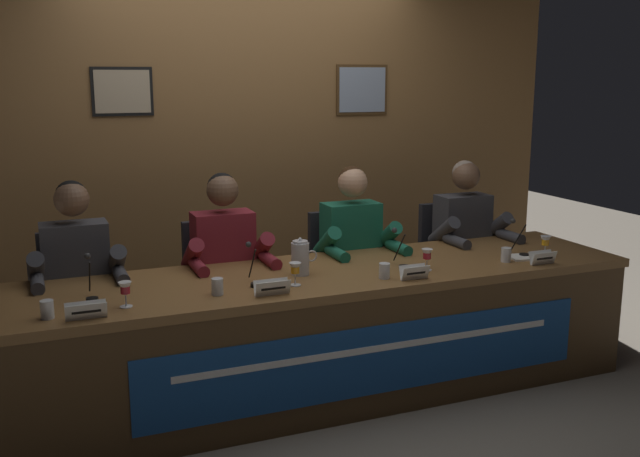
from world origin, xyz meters
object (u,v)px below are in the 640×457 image
Objects in this scene: panelist_center_left at (227,261)px; panelist_center_right at (356,248)px; panelist_far_left at (78,276)px; nameplate_center_left at (272,288)px; water_cup_center_left at (217,287)px; nameplate_center_right at (414,272)px; juice_glass_center_right at (427,256)px; document_stack_far_right at (526,257)px; nameplate_far_left at (86,311)px; water_cup_far_right at (506,256)px; microphone_center_left at (254,271)px; water_cup_center_right at (384,272)px; microphone_far_left at (91,285)px; microphone_far_right at (520,244)px; juice_glass_center_left at (295,270)px; water_cup_far_left at (47,310)px; juice_glass_far_right at (545,242)px; conference_table at (329,315)px; chair_far_right at (451,270)px; juice_glass_far_left at (125,290)px; microphone_center_right at (401,254)px; chair_center_right at (343,282)px; chair_far_left at (78,313)px; nameplate_far_right at (543,258)px; water_pitcher_central at (300,258)px; chair_center_left at (220,296)px; panelist_far_right at (469,237)px.

panelist_center_right is at bearing 0.00° from panelist_center_left.
panelist_far_left is 1.15m from nameplate_center_left.
water_cup_center_left is 0.53× the size of nameplate_center_right.
document_stack_far_right is at bearing 1.32° from juice_glass_center_right.
water_cup_far_right is (2.40, 0.14, -0.00)m from nameplate_far_left.
water_cup_center_right is at bearing -12.43° from microphone_center_left.
microphone_far_left is 2.53m from microphone_far_right.
water_cup_center_right is at bearing -6.46° from juice_glass_center_left.
juice_glass_far_right is (2.87, 0.09, 0.05)m from water_cup_far_left.
panelist_far_left is 1.22m from juice_glass_center_left.
panelist_center_left is (0.86, 0.77, -0.04)m from nameplate_far_left.
conference_table is 1.47m from chair_far_right.
panelist_center_right is 1.17m from juice_glass_far_right.
water_cup_center_left is (0.63, -0.63, 0.03)m from panelist_far_left.
juice_glass_far_left is 0.77× the size of nameplate_center_right.
microphone_center_right is at bearing 42.10° from water_cup_center_right.
microphone_center_left is 0.24× the size of chair_center_right.
chair_far_left is 2.05m from juice_glass_center_right.
nameplate_far_right is 1.43m from water_pitcher_central.
water_pitcher_central is at bearing 175.81° from microphone_far_right.
chair_center_left is 4.24× the size of microphone_center_right.
microphone_center_right is at bearing -21.88° from chair_far_left.
nameplate_far_right is at bearing -8.01° from microphone_center_left.
juice_glass_far_right is (0.15, 0.17, 0.05)m from nameplate_far_right.
water_cup_far_left is 1.06m from nameplate_center_left.
nameplate_center_right is at bearing -15.70° from microphone_center_left.
microphone_center_right is at bearing -147.98° from panelist_far_right.
juice_glass_far_left is 1.66m from panelist_center_right.
microphone_center_left is (-0.20, 0.10, -0.01)m from juice_glass_center_left.
microphone_far_left reaches higher than chair_far_right.
panelist_center_left is at bearing 29.70° from microphone_far_left.
juice_glass_far_left reaches higher than nameplate_far_right.
chair_far_right is (1.69, 0.73, -0.35)m from microphone_center_left.
microphone_center_left is 1.00× the size of microphone_center_right.
microphone_far_right is (0.87, 0.23, 0.03)m from nameplate_center_right.
chair_center_left is (-0.43, 0.74, -0.06)m from conference_table.
panelist_far_left is 1.73m from chair_center_right.
water_pitcher_central is at bearing 20.71° from water_cup_center_left.
chair_far_right is 0.89m from juice_glass_far_right.
chair_far_right is at bearing 90.00° from panelist_far_right.
panelist_center_right reaches higher than water_cup_center_right.
water_cup_far_left is 1.36m from water_pitcher_central.
panelist_far_right is (0.80, 0.50, -0.07)m from microphone_center_right.
juice_glass_center_left is 0.77× the size of nameplate_center_right.
microphone_far_right is (1.71, -0.01, 0.00)m from microphone_center_left.
nameplate_far_left is 0.18m from water_cup_far_left.
chair_far_left is at bearing 133.05° from nameplate_center_left.
chair_center_left and chair_far_right have the same top height.
chair_center_left is at bearing 141.99° from microphone_center_right.
nameplate_far_right is (1.66, -0.02, 0.00)m from nameplate_center_left.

